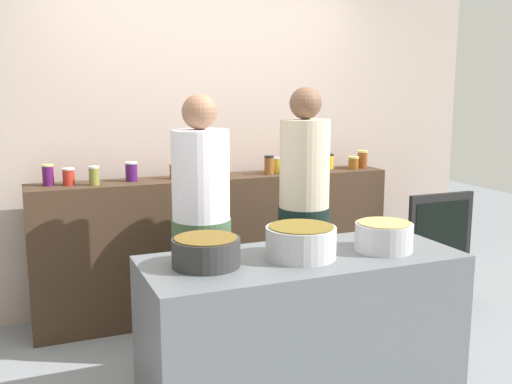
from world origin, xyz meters
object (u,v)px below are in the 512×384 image
Objects in this scene: preserve_jar_8 at (278,165)px; preserve_jar_9 at (294,166)px; cooking_pot_left at (206,252)px; preserve_jar_1 at (69,177)px; preserve_jar_5 at (193,170)px; preserve_jar_7 at (269,165)px; preserve_jar_13 at (362,159)px; preserve_jar_2 at (94,176)px; preserve_jar_10 at (315,164)px; preserve_jar_0 at (48,175)px; preserve_jar_4 at (174,171)px; cooking_pot_center at (301,242)px; cook_with_tongs at (202,242)px; cook_in_cap at (304,229)px; preserve_jar_11 at (329,161)px; preserve_jar_12 at (353,163)px; cooking_pot_right at (384,236)px; preserve_jar_3 at (131,172)px; chalkboard_sign at (439,248)px.

preserve_jar_8 reaches higher than preserve_jar_9.
preserve_jar_9 is at bearing 49.31° from cooking_pot_left.
preserve_jar_5 reaches higher than preserve_jar_1.
preserve_jar_7 is 0.99× the size of preserve_jar_13.
preserve_jar_10 is (1.70, 0.04, -0.01)m from preserve_jar_2.
preserve_jar_9 is (1.78, -0.11, -0.02)m from preserve_jar_0.
preserve_jar_4 is 1.48m from cooking_pot_center.
preserve_jar_7 is 0.09× the size of cook_with_tongs.
preserve_jar_8 is at bearing 78.50° from cook_in_cap.
cooking_pot_left is at bearing -142.32° from preserve_jar_13.
preserve_jar_8 is at bearing -176.34° from preserve_jar_11.
preserve_jar_12 is (1.47, -0.05, -0.01)m from preserve_jar_4.
cooking_pot_right is at bearing -87.35° from preserve_jar_7.
preserve_jar_13 is at bearing 2.13° from preserve_jar_5.
preserve_jar_3 is at bearing 179.80° from preserve_jar_8.
cook_in_cap is at bearing -140.88° from preserve_jar_13.
cooking_pot_left is (0.66, -1.42, -0.23)m from preserve_jar_0.
preserve_jar_9 is at bearing 157.98° from chalkboard_sign.
preserve_jar_10 is at bearing 4.69° from preserve_jar_7.
preserve_jar_5 is at bearing -178.62° from preserve_jar_7.
preserve_jar_1 is at bearing -178.94° from preserve_jar_11.
preserve_jar_10 is 0.92m from cook_in_cap.
preserve_jar_5 reaches higher than preserve_jar_12.
preserve_jar_2 is 1.11× the size of preserve_jar_8.
preserve_jar_12 reaches higher than cooking_pot_right.
preserve_jar_0 is 1.68m from preserve_jar_8.
preserve_jar_7 is at bearing -170.81° from preserve_jar_11.
preserve_jar_1 is at bearing 177.84° from preserve_jar_7.
cooking_pot_left reaches higher than chalkboard_sign.
preserve_jar_2 reaches higher than preserve_jar_4.
cooking_pot_left is 2.40m from chalkboard_sign.
preserve_jar_1 is 1.86m from preserve_jar_10.
cooking_pot_center is at bearing -57.37° from preserve_jar_2.
cooking_pot_center is 0.49m from cooking_pot_right.
preserve_jar_5 is at bearing -0.31° from preserve_jar_2.
preserve_jar_2 is at bearing -179.52° from preserve_jar_7.
cook_in_cap is (-0.80, -0.71, -0.32)m from preserve_jar_12.
preserve_jar_11 reaches higher than preserve_jar_9.
preserve_jar_13 reaches higher than preserve_jar_8.
preserve_jar_2 is 0.08× the size of cook_in_cap.
preserve_jar_5 is 0.92× the size of preserve_jar_13.
preserve_jar_9 is at bearing -0.70° from preserve_jar_5.
preserve_jar_0 is 0.98m from preserve_jar_5.
cook_with_tongs is at bearing -102.18° from preserve_jar_5.
cook_in_cap is at bearing 99.33° from cooking_pot_right.
preserve_jar_13 reaches higher than cooking_pot_center.
preserve_jar_2 reaches higher than preserve_jar_8.
preserve_jar_2 reaches higher than chalkboard_sign.
cook_with_tongs reaches higher than preserve_jar_10.
preserve_jar_0 is 0.09× the size of cook_with_tongs.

